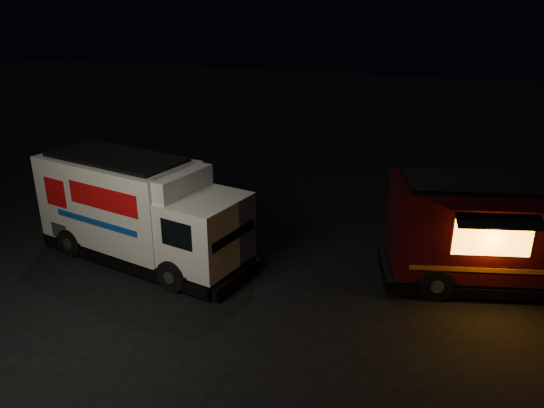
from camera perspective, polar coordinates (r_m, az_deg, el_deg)
The scene contains 3 objects.
ground at distance 13.67m, azimuth -11.64°, elevation -8.44°, with size 80.00×80.00×0.00m, color black.
white_truck at distance 14.47m, azimuth -13.71°, elevation -0.70°, with size 6.20×2.11×2.81m, color silver, non-canonical shape.
red_truck at distance 14.06m, azimuth 23.87°, elevation -2.93°, with size 5.78×2.13×2.69m, color #380A0E, non-canonical shape.
Camera 1 is at (6.37, -10.06, 6.71)m, focal length 35.00 mm.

